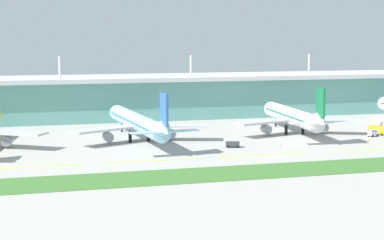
{
  "coord_description": "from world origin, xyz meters",
  "views": [
    {
      "loc": [
        -74.98,
        -177.09,
        35.44
      ],
      "look_at": [
        -15.96,
        35.56,
        7.0
      ],
      "focal_mm": 60.72,
      "sensor_mm": 36.0,
      "label": 1
    }
  ],
  "objects_px": {
    "airliner_far_middle": "(293,117)",
    "airliner_near_middle": "(138,123)",
    "baggage_cart": "(373,133)",
    "safety_cone_left_wingtip": "(369,140)",
    "safety_cone_right_wingtip": "(280,145)",
    "fuel_truck": "(378,128)",
    "pushback_tug": "(233,144)",
    "safety_cone_nose_front": "(363,143)"
  },
  "relations": [
    {
      "from": "airliner_far_middle",
      "to": "airliner_near_middle",
      "type": "bearing_deg",
      "value": -178.75
    },
    {
      "from": "baggage_cart",
      "to": "safety_cone_left_wingtip",
      "type": "height_order",
      "value": "baggage_cart"
    },
    {
      "from": "safety_cone_left_wingtip",
      "to": "safety_cone_right_wingtip",
      "type": "height_order",
      "value": "same"
    },
    {
      "from": "baggage_cart",
      "to": "safety_cone_left_wingtip",
      "type": "xyz_separation_m",
      "value": [
        -6.28,
        -8.09,
        -0.91
      ]
    },
    {
      "from": "airliner_far_middle",
      "to": "safety_cone_left_wingtip",
      "type": "distance_m",
      "value": 29.11
    },
    {
      "from": "safety_cone_right_wingtip",
      "to": "fuel_truck",
      "type": "bearing_deg",
      "value": 18.28
    },
    {
      "from": "airliner_near_middle",
      "to": "pushback_tug",
      "type": "bearing_deg",
      "value": -36.71
    },
    {
      "from": "airliner_near_middle",
      "to": "baggage_cart",
      "type": "height_order",
      "value": "airliner_near_middle"
    },
    {
      "from": "airliner_near_middle",
      "to": "baggage_cart",
      "type": "relative_size",
      "value": 17.48
    },
    {
      "from": "airliner_near_middle",
      "to": "airliner_far_middle",
      "type": "relative_size",
      "value": 1.17
    },
    {
      "from": "airliner_far_middle",
      "to": "safety_cone_right_wingtip",
      "type": "distance_m",
      "value": 28.98
    },
    {
      "from": "fuel_truck",
      "to": "pushback_tug",
      "type": "xyz_separation_m",
      "value": [
        -60.21,
        -12.31,
        -1.16
      ]
    },
    {
      "from": "fuel_truck",
      "to": "safety_cone_nose_front",
      "type": "bearing_deg",
      "value": -133.17
    },
    {
      "from": "baggage_cart",
      "to": "fuel_truck",
      "type": "height_order",
      "value": "fuel_truck"
    },
    {
      "from": "baggage_cart",
      "to": "safety_cone_right_wingtip",
      "type": "bearing_deg",
      "value": -165.48
    },
    {
      "from": "airliner_near_middle",
      "to": "baggage_cart",
      "type": "bearing_deg",
      "value": -8.43
    },
    {
      "from": "safety_cone_right_wingtip",
      "to": "airliner_near_middle",
      "type": "bearing_deg",
      "value": 152.02
    },
    {
      "from": "pushback_tug",
      "to": "safety_cone_left_wingtip",
      "type": "relative_size",
      "value": 7.08
    },
    {
      "from": "safety_cone_left_wingtip",
      "to": "safety_cone_right_wingtip",
      "type": "xyz_separation_m",
      "value": [
        -33.78,
        -2.29,
        0.0
      ]
    },
    {
      "from": "safety_cone_left_wingtip",
      "to": "safety_cone_nose_front",
      "type": "relative_size",
      "value": 1.0
    },
    {
      "from": "pushback_tug",
      "to": "airliner_far_middle",
      "type": "bearing_deg",
      "value": 34.86
    },
    {
      "from": "fuel_truck",
      "to": "safety_cone_nose_front",
      "type": "distance_m",
      "value": 23.91
    },
    {
      "from": "airliner_far_middle",
      "to": "pushback_tug",
      "type": "relative_size",
      "value": 11.96
    },
    {
      "from": "fuel_truck",
      "to": "safety_cone_left_wingtip",
      "type": "relative_size",
      "value": 10.93
    },
    {
      "from": "airliner_far_middle",
      "to": "safety_cone_nose_front",
      "type": "bearing_deg",
      "value": -63.66
    },
    {
      "from": "airliner_near_middle",
      "to": "fuel_truck",
      "type": "relative_size",
      "value": 9.07
    },
    {
      "from": "safety_cone_left_wingtip",
      "to": "safety_cone_nose_front",
      "type": "xyz_separation_m",
      "value": [
        -5.42,
        -4.91,
        0.0
      ]
    },
    {
      "from": "airliner_far_middle",
      "to": "fuel_truck",
      "type": "xyz_separation_m",
      "value": [
        29.43,
        -9.13,
        -4.18
      ]
    },
    {
      "from": "safety_cone_nose_front",
      "to": "safety_cone_right_wingtip",
      "type": "bearing_deg",
      "value": 174.72
    },
    {
      "from": "airliner_far_middle",
      "to": "baggage_cart",
      "type": "relative_size",
      "value": 14.92
    },
    {
      "from": "airliner_near_middle",
      "to": "safety_cone_left_wingtip",
      "type": "distance_m",
      "value": 79.28
    },
    {
      "from": "safety_cone_nose_front",
      "to": "fuel_truck",
      "type": "bearing_deg",
      "value": 46.83
    },
    {
      "from": "airliner_near_middle",
      "to": "safety_cone_right_wingtip",
      "type": "height_order",
      "value": "airliner_near_middle"
    },
    {
      "from": "fuel_truck",
      "to": "pushback_tug",
      "type": "relative_size",
      "value": 1.54
    },
    {
      "from": "airliner_near_middle",
      "to": "pushback_tug",
      "type": "distance_m",
      "value": 34.18
    },
    {
      "from": "airliner_far_middle",
      "to": "safety_cone_left_wingtip",
      "type": "xyz_separation_m",
      "value": [
        18.54,
        -21.59,
        -6.09
      ]
    },
    {
      "from": "baggage_cart",
      "to": "safety_cone_left_wingtip",
      "type": "distance_m",
      "value": 10.28
    },
    {
      "from": "safety_cone_left_wingtip",
      "to": "safety_cone_nose_front",
      "type": "distance_m",
      "value": 7.31
    },
    {
      "from": "pushback_tug",
      "to": "safety_cone_nose_front",
      "type": "relative_size",
      "value": 7.08
    },
    {
      "from": "safety_cone_right_wingtip",
      "to": "pushback_tug",
      "type": "bearing_deg",
      "value": 171.05
    },
    {
      "from": "airliner_near_middle",
      "to": "safety_cone_right_wingtip",
      "type": "relative_size",
      "value": 99.16
    },
    {
      "from": "airliner_near_middle",
      "to": "safety_cone_left_wingtip",
      "type": "bearing_deg",
      "value": -14.91
    }
  ]
}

